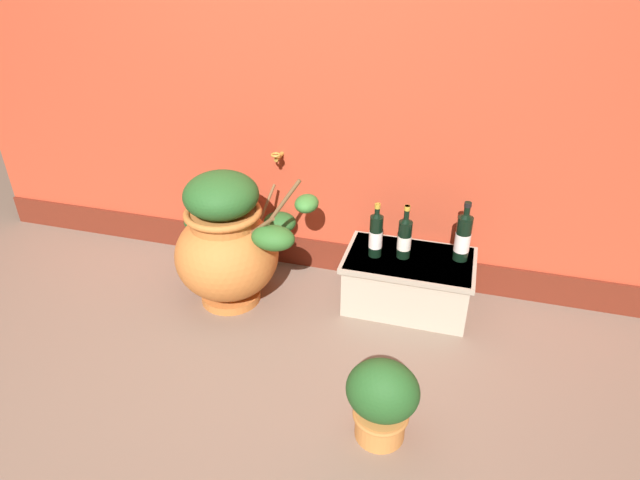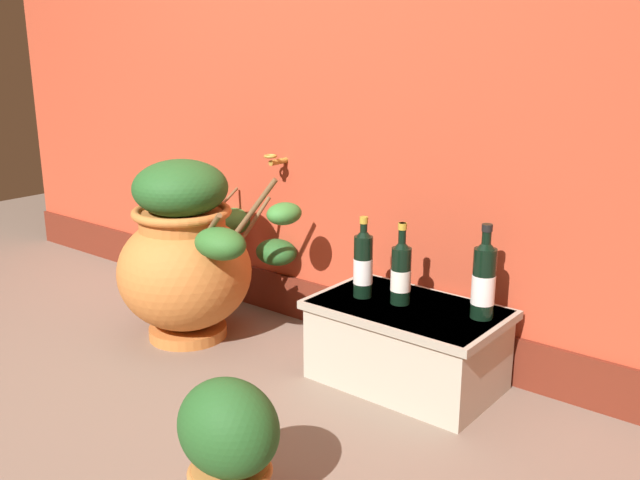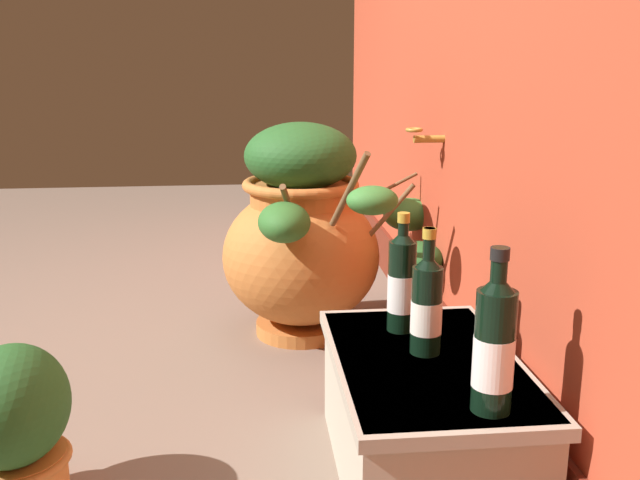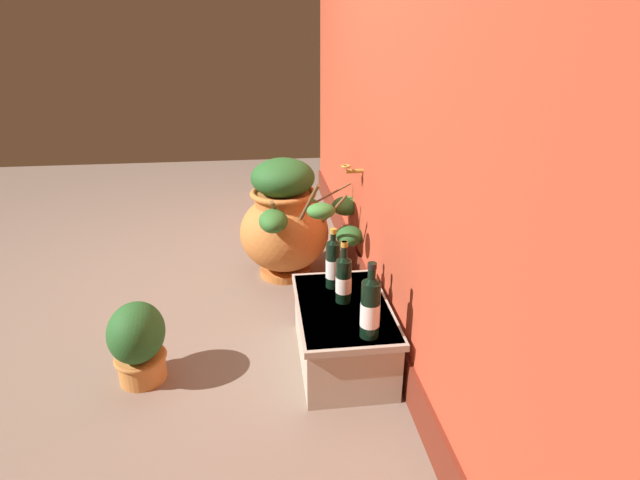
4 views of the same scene
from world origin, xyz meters
name	(u,v)px [view 3 (image 3 of 4)]	position (x,y,z in m)	size (l,w,h in m)	color
ground_plane	(101,385)	(0.00, 0.00, 0.00)	(7.00, 7.00, 0.00)	#7A6656
terracotta_urn	(306,236)	(-0.37, 0.66, 0.36)	(0.79, 0.79, 0.76)	#C17033
stone_ledge	(424,413)	(0.58, 0.86, 0.17)	(0.69, 0.42, 0.30)	#B2A893
wine_bottle_left	(494,344)	(0.84, 0.93, 0.44)	(0.08, 0.08, 0.33)	black
wine_bottle_middle	(427,303)	(0.55, 0.87, 0.43)	(0.07, 0.07, 0.30)	black
wine_bottle_right	(402,281)	(0.40, 0.84, 0.43)	(0.07, 0.07, 0.30)	black
potted_shrub	(14,424)	(0.61, -0.06, 0.20)	(0.29, 0.24, 0.38)	#CC7F3D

